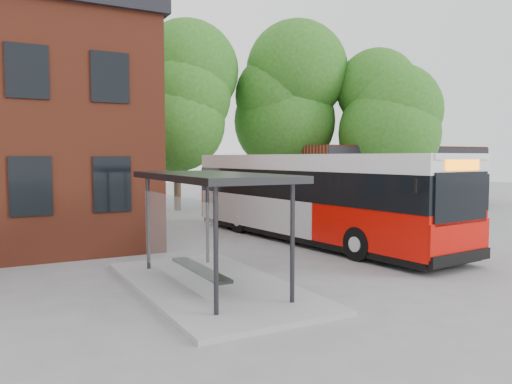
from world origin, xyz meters
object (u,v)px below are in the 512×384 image
bicycle_2 (335,207)px  bicycle_7 (372,203)px  bicycle_0 (312,208)px  city_bus (311,198)px  bicycle_3 (351,205)px  bicycle_5 (371,204)px  bicycle_6 (376,203)px  bicycle_1 (334,207)px  bus_shelter (211,230)px

bicycle_2 → bicycle_7: (3.06, 0.25, 0.04)m
bicycle_7 → bicycle_0: bearing=100.6°
city_bus → bicycle_3: 9.85m
bicycle_5 → bicycle_6: bicycle_5 is taller
bicycle_0 → bicycle_7: 5.17m
city_bus → bicycle_3: size_ratio=8.09×
bicycle_0 → bicycle_3: size_ratio=1.15×
bicycle_0 → bicycle_7: bicycle_0 is taller
bicycle_1 → bicycle_5: 3.28m
bus_shelter → bicycle_6: (15.94, 11.75, -0.95)m
city_bus → bicycle_6: size_ratio=6.93×
bus_shelter → bicycle_2: (12.84, 11.75, -1.04)m
bicycle_1 → bicycle_2: bearing=-34.9°
bicycle_6 → bicycle_7: bearing=12.2°
bicycle_0 → bicycle_1: (1.00, -0.64, 0.04)m
bicycle_3 → bicycle_5: 1.44m
bicycle_2 → bicycle_6: (3.10, 0.00, 0.09)m
bicycle_6 → bicycle_5: bearing=125.3°
bicycle_6 → bicycle_7: bicycle_6 is taller
bicycle_3 → bicycle_6: bicycle_6 is taller
city_bus → bicycle_7: bearing=31.9°
bus_shelter → bicycle_0: bus_shelter is taller
bicycle_2 → bicycle_7: bearing=-63.2°
city_bus → bicycle_5: (8.76, 6.44, -1.16)m
bicycle_5 → bicycle_3: bearing=76.0°
bus_shelter → bicycle_5: 18.71m
bicycle_1 → bicycle_6: bicycle_1 is taller
bicycle_7 → bicycle_3: bearing=110.6°
bus_shelter → bicycle_7: (15.89, 12.00, -1.01)m
city_bus → bicycle_7: size_ratio=8.98×
city_bus → bicycle_1: 8.11m
bicycle_2 → bicycle_5: (2.17, -0.62, 0.12)m
bicycle_5 → bicycle_6: 1.12m
bicycle_1 → bus_shelter: bearing=136.7°
bicycle_2 → bicycle_5: 2.26m
bicycle_1 → bicycle_7: size_ratio=1.21×
city_bus → bicycle_5: 10.94m
bicycle_0 → bicycle_6: bicycle_6 is taller
bicycle_3 → bicycle_2: bearing=33.5°
city_bus → bicycle_6: (9.69, 7.06, -1.18)m
bicycle_7 → city_bus: bearing=128.2°
bicycle_6 → bicycle_0: bearing=98.5°
bicycle_0 → bicycle_2: size_ratio=1.21×
bicycle_1 → bicycle_3: (1.78, 0.68, -0.04)m
bicycle_0 → bicycle_3: bearing=-78.5°
city_bus → bicycle_0: (4.55, 6.45, -1.19)m
bicycle_2 → bicycle_5: bearing=-83.7°
bicycle_3 → bicycle_7: bearing=-88.6°
bicycle_0 → bicycle_6: bearing=-72.4°
bus_shelter → bicycle_2: 17.43m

